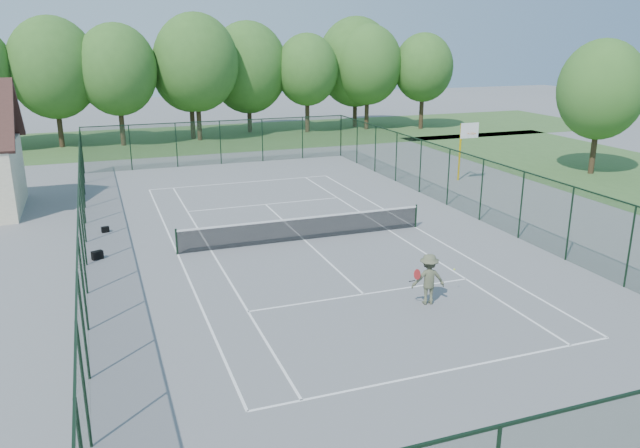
{
  "coord_description": "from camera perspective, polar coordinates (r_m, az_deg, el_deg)",
  "views": [
    {
      "loc": [
        -8.32,
        -24.62,
        8.6
      ],
      "look_at": [
        0.0,
        -2.0,
        1.3
      ],
      "focal_mm": 35.0,
      "sensor_mm": 36.0,
      "label": 1
    }
  ],
  "objects": [
    {
      "name": "tree_line_far",
      "position": [
        55.31,
        -11.86,
        13.8
      ],
      "size": [
        39.4,
        6.4,
        9.7
      ],
      "color": "#3E2E1C",
      "rests_on": "ground"
    },
    {
      "name": "grass_far",
      "position": [
        55.92,
        -11.49,
        7.68
      ],
      "size": [
        80.0,
        16.0,
        0.01
      ],
      "primitive_type": "cube",
      "color": "#446B32",
      "rests_on": "ground"
    },
    {
      "name": "sports_bag_b",
      "position": [
        30.04,
        -19.04,
        -0.48
      ],
      "size": [
        0.36,
        0.26,
        0.26
      ],
      "primitive_type": "cube",
      "rotation": [
        0.0,
        0.0,
        0.19
      ],
      "color": "black",
      "rests_on": "ground"
    },
    {
      "name": "ground",
      "position": [
        27.38,
        -1.44,
        -1.46
      ],
      "size": [
        140.0,
        140.0,
        0.0
      ],
      "primitive_type": "plane",
      "color": "gray",
      "rests_on": "ground"
    },
    {
      "name": "tennis_net",
      "position": [
        27.2,
        -1.45,
        -0.31
      ],
      "size": [
        11.08,
        0.08,
        1.1
      ],
      "color": "black",
      "rests_on": "ground"
    },
    {
      "name": "court_lines",
      "position": [
        27.38,
        -1.44,
        -1.46
      ],
      "size": [
        11.05,
        23.85,
        0.01
      ],
      "color": "white",
      "rests_on": "ground"
    },
    {
      "name": "fence_enclosure",
      "position": [
        26.93,
        -1.47,
        1.69
      ],
      "size": [
        18.05,
        36.05,
        3.02
      ],
      "color": "#1B3720",
      "rests_on": "ground"
    },
    {
      "name": "tennis_player",
      "position": [
        21.04,
        9.89,
        -4.98
      ],
      "size": [
        2.14,
        0.87,
        1.73
      ],
      "color": "#555A40",
      "rests_on": "ground"
    },
    {
      "name": "tree_side",
      "position": [
        43.59,
        24.32,
        11.12
      ],
      "size": [
        5.36,
        5.36,
        8.48
      ],
      "color": "#3E2E1C",
      "rests_on": "ground"
    },
    {
      "name": "sports_bag_a",
      "position": [
        26.54,
        -19.69,
        -2.7
      ],
      "size": [
        0.49,
        0.39,
        0.34
      ],
      "primitive_type": "cube",
      "rotation": [
        0.0,
        0.0,
        0.37
      ],
      "color": "black",
      "rests_on": "ground"
    },
    {
      "name": "basketball_goal",
      "position": [
        38.84,
        13.14,
        7.48
      ],
      "size": [
        1.2,
        1.43,
        3.65
      ],
      "color": "#CA9F07",
      "rests_on": "ground"
    }
  ]
}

